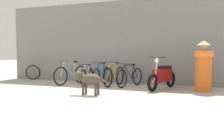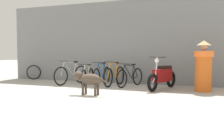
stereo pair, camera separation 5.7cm
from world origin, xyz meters
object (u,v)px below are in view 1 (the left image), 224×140
Objects in this scene: bicycle_2 at (102,76)px; bicycle_4 at (130,77)px; person_in_robes at (203,66)px; bicycle_1 at (87,76)px; bicycle_3 at (114,76)px; stray_dog at (88,79)px; bicycle_0 at (71,75)px; motorcycle at (162,76)px; spare_tire_left at (33,72)px.

bicycle_4 is at bearing 87.45° from bicycle_2.
person_in_robes is (2.51, -0.29, 0.45)m from bicycle_4.
bicycle_3 is (1.04, 0.14, 0.04)m from bicycle_1.
bicycle_4 reaches higher than bicycle_1.
stray_dog is (0.05, -2.23, 0.09)m from bicycle_3.
bicycle_0 reaches higher than stray_dog.
person_in_robes is at bearing 76.55° from bicycle_1.
motorcycle is at bearing 78.37° from bicycle_2.
bicycle_3 reaches higher than bicycle_1.
bicycle_2 is at bearing 2.27° from person_in_robes.
bicycle_2 is at bearing -74.37° from bicycle_4.
bicycle_4 is (1.11, 0.03, -0.01)m from bicycle_2.
bicycle_4 is 2.56m from person_in_robes.
stray_dog is (1.10, -2.09, 0.12)m from bicycle_1.
bicycle_2 reaches higher than spare_tire_left.
person_in_robes reaches higher than bicycle_2.
bicycle_4 reaches higher than stray_dog.
spare_tire_left is at bearing -84.56° from bicycle_4.
motorcycle is 1.32m from person_in_robes.
bicycle_4 is 1.04× the size of person_in_robes.
bicycle_3 reaches higher than spare_tire_left.
motorcycle reaches higher than spare_tire_left.
stray_dog is (0.56, -2.24, 0.09)m from bicycle_2.
bicycle_0 is 0.69m from bicycle_1.
motorcycle is (2.34, -0.31, 0.08)m from bicycle_2.
bicycle_3 reaches higher than stray_dog.
bicycle_0 reaches higher than bicycle_2.
bicycle_1 is 2.37m from stray_dog.
bicycle_2 is at bearing -85.47° from bicycle_3.
bicycle_2 reaches higher than bicycle_1.
spare_tire_left is at bearing -105.64° from bicycle_2.
person_in_robes is (1.27, 0.05, 0.36)m from motorcycle.
bicycle_2 is 0.51m from bicycle_3.
bicycle_2 is 1.11m from bicycle_4.
bicycle_4 is 2.33m from stray_dog.
bicycle_1 is at bearing -77.26° from motorcycle.
person_in_robes is (4.84, -0.11, 0.42)m from bicycle_0.
bicycle_4 is 0.90× the size of motorcycle.
motorcycle is (1.23, -0.34, 0.09)m from bicycle_4.
bicycle_3 is at bearing -72.19° from bicycle_4.
stray_dog is at bearing 0.69° from bicycle_4.
bicycle_0 is at bearing -76.50° from motorcycle.
bicycle_3 is 0.60m from bicycle_4.
bicycle_3 is 1.42× the size of stray_dog.
person_in_robes is 2.44× the size of spare_tire_left.
stray_dog is 3.65m from person_in_robes.
bicycle_1 is at bearing -69.78° from bicycle_4.
person_in_robes is at bearing 81.83° from bicycle_2.
bicycle_2 is 3.85m from spare_tire_left.
person_in_robes is 7.47m from spare_tire_left.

